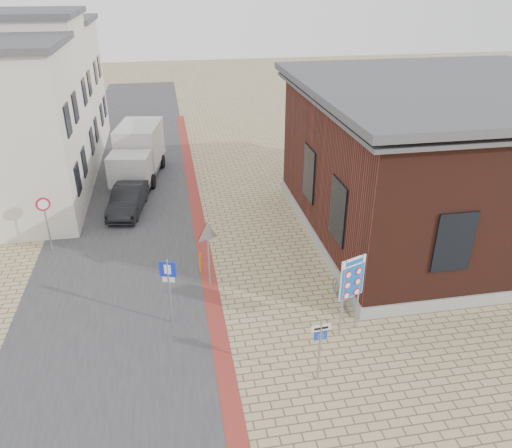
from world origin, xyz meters
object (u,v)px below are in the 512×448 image
object	(u,v)px
parking_sign	(169,281)
box_truck	(138,152)
border_sign	(352,279)
bollard	(201,264)
essen_sign	(320,342)
sedan	(128,199)

from	to	relation	value
parking_sign	box_truck	bearing A→B (deg)	113.39
border_sign	bollard	xyz separation A→B (m)	(-4.57, 4.50, -1.61)
box_truck	essen_sign	xyz separation A→B (m)	(5.62, -17.86, -0.11)
box_truck	border_sign	size ratio (longest dim) A/B	2.06
sedan	bollard	world-z (taller)	sedan
border_sign	parking_sign	distance (m)	6.01
border_sign	essen_sign	distance (m)	2.67
sedan	border_sign	bearing A→B (deg)	-45.65
essen_sign	border_sign	bearing A→B (deg)	46.71
sedan	bollard	bearing A→B (deg)	-55.01
sedan	box_truck	size ratio (longest dim) A/B	0.68
parking_sign	sedan	bearing A→B (deg)	118.80
essen_sign	parking_sign	size ratio (longest dim) A/B	0.85
box_truck	border_sign	distance (m)	17.45
box_truck	bollard	size ratio (longest dim) A/B	6.47
box_truck	essen_sign	world-z (taller)	box_truck
border_sign	parking_sign	world-z (taller)	border_sign
sedan	border_sign	size ratio (longest dim) A/B	1.41
sedan	essen_sign	distance (m)	14.37
sedan	bollard	distance (m)	7.23
box_truck	essen_sign	size ratio (longest dim) A/B	2.75
sedan	essen_sign	xyz separation A→B (m)	(6.05, -13.02, 0.74)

